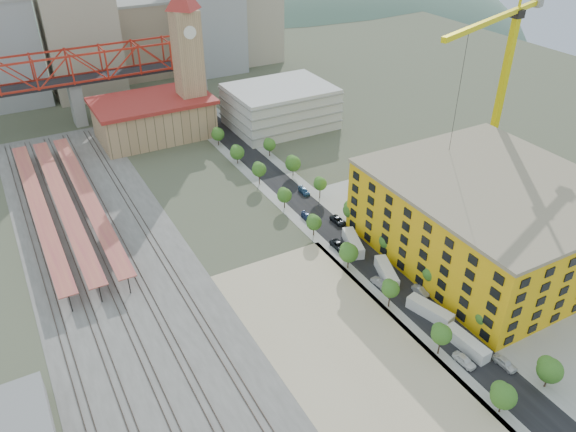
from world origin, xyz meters
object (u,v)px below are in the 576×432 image
clock_tower (187,47)px  site_trailer_a (467,344)px  site_trailer_b (430,311)px  tower_crane (502,66)px  site_trailer_d (353,243)px  car_0 (464,360)px  construction_building (490,218)px  site_trailer_c (386,273)px

clock_tower → site_trailer_a: (8.00, -121.52, -27.39)m
site_trailer_b → site_trailer_a: bearing=-105.1°
tower_crane → site_trailer_d: tower_crane is taller
site_trailer_a → car_0: 4.02m
clock_tower → construction_building: 107.36m
construction_building → site_trailer_b: size_ratio=5.15×
construction_building → site_trailer_b: construction_building is taller
site_trailer_b → site_trailer_c: bearing=74.9°
site_trailer_b → site_trailer_d: site_trailer_d is taller
site_trailer_a → car_0: (-3.00, -2.62, -0.50)m
site_trailer_b → car_0: 13.34m
clock_tower → site_trailer_a: size_ratio=5.46×
clock_tower → construction_building: size_ratio=1.03×
site_trailer_a → site_trailer_b: (0.00, 10.36, 0.04)m
site_trailer_a → site_trailer_c: bearing=86.4°
car_0 → site_trailer_b: bearing=71.9°
tower_crane → car_0: 79.56m
car_0 → site_trailer_c: bearing=78.6°
site_trailer_b → car_0: bearing=-118.1°
clock_tower → site_trailer_d: 88.68m
tower_crane → site_trailer_d: size_ratio=5.50×
construction_building → site_trailer_c: (-26.00, 3.09, -8.07)m
site_trailer_a → site_trailer_c: (0.00, 24.62, 0.04)m
clock_tower → site_trailer_d: bearing=-84.6°
site_trailer_c → car_0: size_ratio=2.09×
site_trailer_c → car_0: (-3.00, -27.24, -0.54)m
site_trailer_b → site_trailer_d: (0.00, 27.17, 0.03)m
site_trailer_d → site_trailer_a: bearing=-72.1°
construction_building → tower_crane: 42.57m
clock_tower → car_0: size_ratio=11.06×
site_trailer_b → site_trailer_d: size_ratio=0.97×
site_trailer_a → site_trailer_d: (0.00, 37.54, 0.08)m
site_trailer_a → car_0: bearing=-142.4°
site_trailer_b → site_trailer_d: bearing=74.9°
site_trailer_c → site_trailer_d: 12.92m
site_trailer_c → car_0: 27.41m
tower_crane → site_trailer_d: (-49.68, -9.24, -32.81)m
tower_crane → car_0: (-52.68, -49.39, -33.39)m
car_0 → clock_tower: bearing=87.2°
clock_tower → site_trailer_b: clock_tower is taller
tower_crane → site_trailer_c: size_ratio=5.64×
site_trailer_b → construction_building: bearing=8.2°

